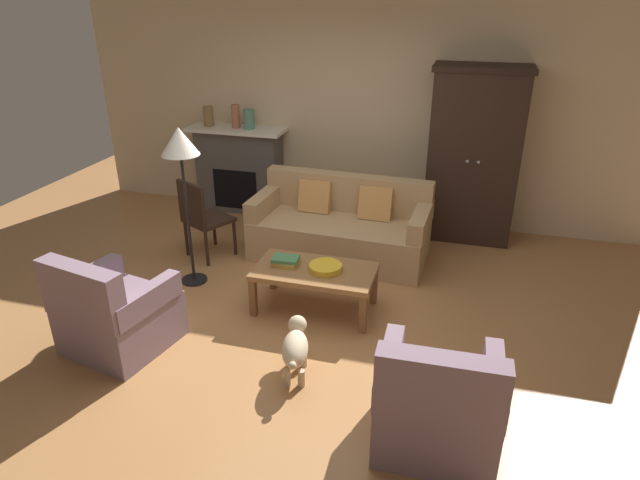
# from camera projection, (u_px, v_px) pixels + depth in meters

# --- Properties ---
(ground_plane) EXTENTS (9.60, 9.60, 0.00)m
(ground_plane) POSITION_uv_depth(u_px,v_px,m) (299.00, 314.00, 5.10)
(ground_plane) COLOR #B27A47
(back_wall) EXTENTS (7.20, 0.10, 2.80)m
(back_wall) POSITION_uv_depth(u_px,v_px,m) (361.00, 108.00, 6.74)
(back_wall) COLOR beige
(back_wall) RESTS_ON ground
(fireplace) EXTENTS (1.26, 0.48, 1.12)m
(fireplace) POSITION_uv_depth(u_px,v_px,m) (240.00, 169.00, 7.25)
(fireplace) COLOR #4C4947
(fireplace) RESTS_ON ground
(armoire) EXTENTS (1.06, 0.57, 2.00)m
(armoire) POSITION_uv_depth(u_px,v_px,m) (473.00, 156.00, 6.27)
(armoire) COLOR black
(armoire) RESTS_ON ground
(couch) EXTENTS (1.95, 0.94, 0.86)m
(couch) POSITION_uv_depth(u_px,v_px,m) (341.00, 229.00, 6.09)
(couch) COLOR tan
(couch) RESTS_ON ground
(coffee_table) EXTENTS (1.10, 0.60, 0.42)m
(coffee_table) POSITION_uv_depth(u_px,v_px,m) (315.00, 274.00, 5.03)
(coffee_table) COLOR olive
(coffee_table) RESTS_ON ground
(fruit_bowl) EXTENTS (0.30, 0.30, 0.06)m
(fruit_bowl) POSITION_uv_depth(u_px,v_px,m) (326.00, 267.00, 4.98)
(fruit_bowl) COLOR gold
(fruit_bowl) RESTS_ON coffee_table
(book_stack) EXTENTS (0.25, 0.19, 0.08)m
(book_stack) POSITION_uv_depth(u_px,v_px,m) (286.00, 261.00, 5.07)
(book_stack) COLOR gold
(book_stack) RESTS_ON coffee_table
(mantel_vase_bronze) EXTENTS (0.13, 0.13, 0.25)m
(mantel_vase_bronze) POSITION_uv_depth(u_px,v_px,m) (208.00, 116.00, 7.04)
(mantel_vase_bronze) COLOR olive
(mantel_vase_bronze) RESTS_ON fireplace
(mantel_vase_terracotta) EXTENTS (0.11, 0.11, 0.29)m
(mantel_vase_terracotta) POSITION_uv_depth(u_px,v_px,m) (236.00, 116.00, 6.94)
(mantel_vase_terracotta) COLOR #A86042
(mantel_vase_terracotta) RESTS_ON fireplace
(mantel_vase_jade) EXTENTS (0.14, 0.14, 0.25)m
(mantel_vase_jade) POSITION_uv_depth(u_px,v_px,m) (249.00, 119.00, 6.91)
(mantel_vase_jade) COLOR slate
(mantel_vase_jade) RESTS_ON fireplace
(armchair_near_left) EXTENTS (0.90, 0.91, 0.88)m
(armchair_near_left) POSITION_uv_depth(u_px,v_px,m) (115.00, 315.00, 4.51)
(armchair_near_left) COLOR gray
(armchair_near_left) RESTS_ON ground
(armchair_near_right) EXTENTS (0.80, 0.79, 0.88)m
(armchair_near_right) POSITION_uv_depth(u_px,v_px,m) (437.00, 405.00, 3.54)
(armchair_near_right) COLOR gray
(armchair_near_right) RESTS_ON ground
(side_chair_wooden) EXTENTS (0.59, 0.59, 0.90)m
(side_chair_wooden) POSITION_uv_depth(u_px,v_px,m) (202.00, 215.00, 5.95)
(side_chair_wooden) COLOR black
(side_chair_wooden) RESTS_ON ground
(floor_lamp) EXTENTS (0.36, 0.36, 1.60)m
(floor_lamp) POSITION_uv_depth(u_px,v_px,m) (180.00, 151.00, 5.09)
(floor_lamp) COLOR black
(floor_lamp) RESTS_ON ground
(dog) EXTENTS (0.29, 0.56, 0.39)m
(dog) POSITION_uv_depth(u_px,v_px,m) (295.00, 347.00, 4.22)
(dog) COLOR beige
(dog) RESTS_ON ground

